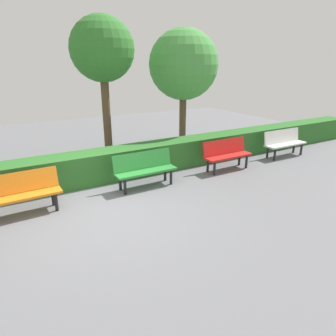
# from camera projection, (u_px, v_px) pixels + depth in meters

# --- Properties ---
(ground_plane) EXTENTS (23.08, 23.08, 0.00)m
(ground_plane) POSITION_uv_depth(u_px,v_px,m) (107.00, 212.00, 6.24)
(ground_plane) COLOR slate
(bench_white) EXTENTS (1.57, 0.48, 0.86)m
(bench_white) POSITION_uv_depth(u_px,v_px,m) (284.00, 142.00, 9.87)
(bench_white) COLOR white
(bench_white) RESTS_ON ground_plane
(bench_red) EXTENTS (1.49, 0.47, 0.86)m
(bench_red) POSITION_uv_depth(u_px,v_px,m) (226.00, 153.00, 8.62)
(bench_red) COLOR red
(bench_red) RESTS_ON ground_plane
(bench_green) EXTENTS (1.55, 0.46, 0.86)m
(bench_green) POSITION_uv_depth(u_px,v_px,m) (145.00, 168.00, 7.40)
(bench_green) COLOR #2D8C38
(bench_green) RESTS_ON ground_plane
(bench_orange) EXTENTS (1.62, 0.52, 0.86)m
(bench_orange) POSITION_uv_depth(u_px,v_px,m) (18.00, 192.00, 5.99)
(bench_orange) COLOR orange
(bench_orange) RESTS_ON ground_plane
(hedge_row) EXTENTS (19.08, 0.75, 0.79)m
(hedge_row) POSITION_uv_depth(u_px,v_px,m) (125.00, 162.00, 8.13)
(hedge_row) COLOR #2D6B28
(hedge_row) RESTS_ON ground_plane
(tree_near) EXTENTS (2.26, 2.26, 4.01)m
(tree_near) POSITION_uv_depth(u_px,v_px,m) (184.00, 65.00, 9.75)
(tree_near) COLOR brown
(tree_near) RESTS_ON ground_plane
(tree_mid) EXTENTS (1.86, 1.86, 4.24)m
(tree_mid) POSITION_uv_depth(u_px,v_px,m) (102.00, 51.00, 8.61)
(tree_mid) COLOR brown
(tree_mid) RESTS_ON ground_plane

